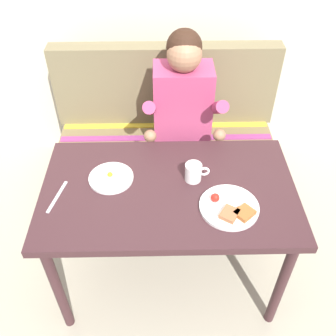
% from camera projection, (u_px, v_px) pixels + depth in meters
% --- Properties ---
extents(ground_plane, '(8.00, 8.00, 0.00)m').
position_uv_depth(ground_plane, '(169.00, 273.00, 2.29)').
color(ground_plane, '#ABA48E').
extents(table, '(1.20, 0.70, 0.73)m').
position_uv_depth(table, '(169.00, 200.00, 1.85)').
color(table, '#3B2024').
rests_on(table, ground).
extents(couch, '(1.44, 0.56, 1.00)m').
position_uv_depth(couch, '(166.00, 149.00, 2.62)').
color(couch, '#72674A').
rests_on(couch, ground).
extents(person, '(0.45, 0.61, 1.21)m').
position_uv_depth(person, '(183.00, 114.00, 2.22)').
color(person, '#AF3E67').
rests_on(person, ground).
extents(plate_breakfast, '(0.27, 0.27, 0.05)m').
position_uv_depth(plate_breakfast, '(230.00, 208.00, 1.68)').
color(plate_breakfast, white).
rests_on(plate_breakfast, table).
extents(plate_eggs, '(0.21, 0.21, 0.04)m').
position_uv_depth(plate_eggs, '(111.00, 178.00, 1.83)').
color(plate_eggs, white).
rests_on(plate_eggs, table).
extents(coffee_mug, '(0.12, 0.08, 0.09)m').
position_uv_depth(coffee_mug, '(194.00, 172.00, 1.80)').
color(coffee_mug, white).
rests_on(coffee_mug, table).
extents(knife, '(0.06, 0.20, 0.00)m').
position_uv_depth(knife, '(57.00, 197.00, 1.75)').
color(knife, silver).
rests_on(knife, table).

